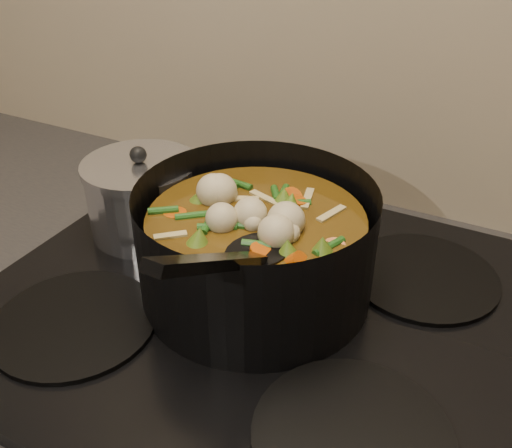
% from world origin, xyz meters
% --- Properties ---
extents(stovetop, '(0.62, 0.54, 0.03)m').
position_xyz_m(stovetop, '(0.00, 1.93, 0.92)').
color(stovetop, black).
rests_on(stovetop, counter).
extents(stockpot, '(0.32, 0.39, 0.20)m').
position_xyz_m(stockpot, '(-0.01, 1.95, 0.99)').
color(stockpot, black).
rests_on(stockpot, stovetop).
extents(saucepan, '(0.15, 0.15, 0.12)m').
position_xyz_m(saucepan, '(-0.21, 1.99, 0.98)').
color(saucepan, silver).
rests_on(saucepan, stovetop).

